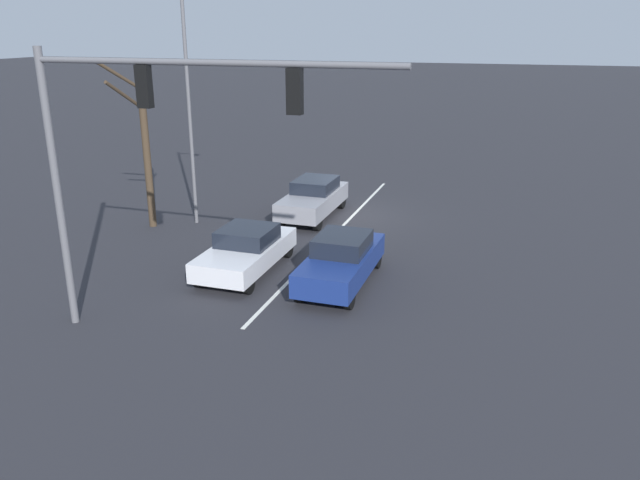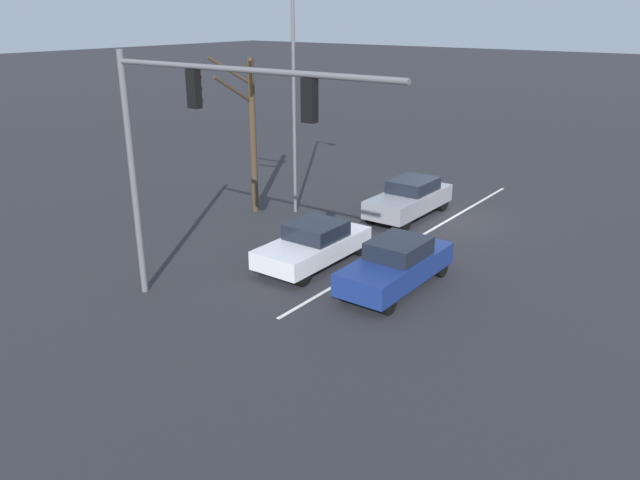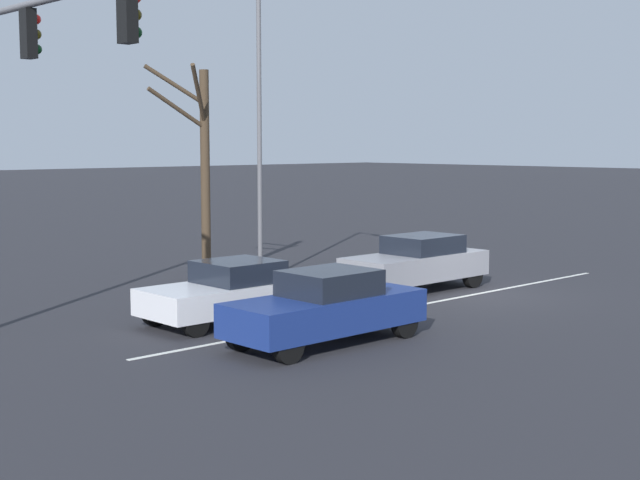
{
  "view_description": "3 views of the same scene",
  "coord_description": "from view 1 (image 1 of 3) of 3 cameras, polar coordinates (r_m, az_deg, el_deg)",
  "views": [
    {
      "loc": [
        -6.58,
        24.41,
        7.56
      ],
      "look_at": [
        -1.49,
        8.96,
        1.99
      ],
      "focal_mm": 35.0,
      "sensor_mm": 36.0,
      "label": 1
    },
    {
      "loc": [
        -10.24,
        22.85,
        8.1
      ],
      "look_at": [
        1.21,
        7.35,
        1.01
      ],
      "focal_mm": 35.0,
      "sensor_mm": 36.0,
      "label": 2
    },
    {
      "loc": [
        -14.89,
        19.83,
        4.2
      ],
      "look_at": [
        -0.28,
        6.13,
        2.01
      ],
      "focal_mm": 50.0,
      "sensor_mm": 36.0,
      "label": 3
    }
  ],
  "objects": [
    {
      "name": "car_white_midlane_front",
      "position": [
        20.32,
        -6.76,
        -0.91
      ],
      "size": [
        1.87,
        4.39,
        1.44
      ],
      "color": "silver",
      "rests_on": "ground_plane"
    },
    {
      "name": "car_gray_midlane_second",
      "position": [
        26.01,
        -0.61,
        3.87
      ],
      "size": [
        1.77,
        4.55,
        1.58
      ],
      "color": "gray",
      "rests_on": "ground_plane"
    },
    {
      "name": "street_lamp_right_shoulder",
      "position": [
        24.87,
        -11.68,
        12.66
      ],
      "size": [
        1.49,
        0.24,
        8.91
      ],
      "color": "slate",
      "rests_on": "ground_plane"
    },
    {
      "name": "traffic_signal_gantry",
      "position": [
        15.27,
        -16.37,
        9.35
      ],
      "size": [
        8.93,
        0.37,
        7.15
      ],
      "color": "slate",
      "rests_on": "ground_plane"
    },
    {
      "name": "lane_stripe_left_divider",
      "position": [
        24.09,
        1.44,
        0.62
      ],
      "size": [
        0.12,
        17.0,
        0.01
      ],
      "primitive_type": "cube",
      "color": "silver",
      "rests_on": "ground_plane"
    },
    {
      "name": "car_navy_leftlane_front",
      "position": [
        19.16,
        1.96,
        -1.83
      ],
      "size": [
        1.72,
        4.49,
        1.56
      ],
      "color": "navy",
      "rests_on": "ground_plane"
    },
    {
      "name": "ground_plane",
      "position": [
        26.39,
        3.02,
        2.23
      ],
      "size": [
        240.0,
        240.0,
        0.0
      ],
      "primitive_type": "plane",
      "color": "#28282D"
    },
    {
      "name": "bare_tree_near",
      "position": [
        24.95,
        -15.84,
        9.06
      ],
      "size": [
        1.84,
        2.04,
        6.5
      ],
      "color": "#423323",
      "rests_on": "ground_plane"
    }
  ]
}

